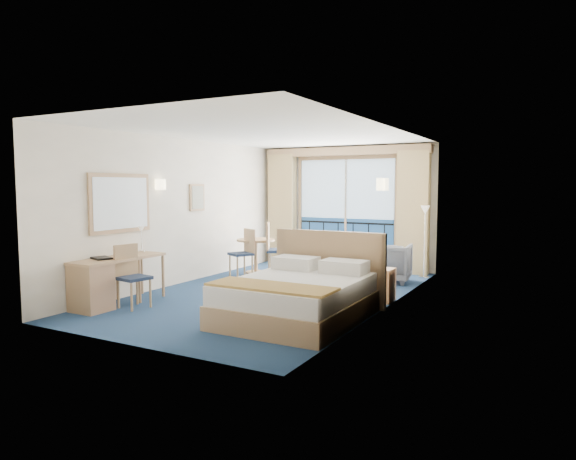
# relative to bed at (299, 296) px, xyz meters

# --- Properties ---
(floor) EXTENTS (6.50, 6.50, 0.00)m
(floor) POSITION_rel_bed_xyz_m (-1.15, 1.28, -0.32)
(floor) COLOR navy
(floor) RESTS_ON ground
(room_walls) EXTENTS (4.04, 6.54, 2.72)m
(room_walls) POSITION_rel_bed_xyz_m (-1.15, 1.28, 1.46)
(room_walls) COLOR white
(room_walls) RESTS_ON ground
(balcony_door) EXTENTS (2.36, 0.03, 2.52)m
(balcony_door) POSITION_rel_bed_xyz_m (-1.16, 4.50, 0.82)
(balcony_door) COLOR navy
(balcony_door) RESTS_ON room_walls
(curtain_left) EXTENTS (0.65, 0.22, 2.55)m
(curtain_left) POSITION_rel_bed_xyz_m (-2.70, 4.35, 0.96)
(curtain_left) COLOR tan
(curtain_left) RESTS_ON room_walls
(curtain_right) EXTENTS (0.65, 0.22, 2.55)m
(curtain_right) POSITION_rel_bed_xyz_m (0.40, 4.35, 0.96)
(curtain_right) COLOR tan
(curtain_right) RESTS_ON room_walls
(pelmet) EXTENTS (3.80, 0.25, 0.18)m
(pelmet) POSITION_rel_bed_xyz_m (-1.15, 4.38, 2.26)
(pelmet) COLOR #A28A58
(pelmet) RESTS_ON room_walls
(mirror) EXTENTS (0.05, 1.25, 0.95)m
(mirror) POSITION_rel_bed_xyz_m (-3.12, -0.22, 1.23)
(mirror) COLOR #A28A58
(mirror) RESTS_ON room_walls
(wall_print) EXTENTS (0.04, 0.42, 0.52)m
(wall_print) POSITION_rel_bed_xyz_m (-3.12, 1.73, 1.28)
(wall_print) COLOR #A28A58
(wall_print) RESTS_ON room_walls
(sconce_left) EXTENTS (0.18, 0.18, 0.18)m
(sconce_left) POSITION_rel_bed_xyz_m (-3.09, 0.68, 1.53)
(sconce_left) COLOR #FFEDB2
(sconce_left) RESTS_ON room_walls
(sconce_right) EXTENTS (0.18, 0.18, 0.18)m
(sconce_right) POSITION_rel_bed_xyz_m (0.79, 1.13, 1.53)
(sconce_right) COLOR #FFEDB2
(sconce_right) RESTS_ON room_walls
(bed) EXTENTS (1.81, 2.16, 1.14)m
(bed) POSITION_rel_bed_xyz_m (0.00, 0.00, 0.00)
(bed) COLOR #A28A58
(bed) RESTS_ON ground
(nightstand) EXTENTS (0.40, 0.38, 0.53)m
(nightstand) POSITION_rel_bed_xyz_m (0.63, 1.59, -0.06)
(nightstand) COLOR #9E7253
(nightstand) RESTS_ON ground
(phone) EXTENTS (0.22, 0.19, 0.08)m
(phone) POSITION_rel_bed_xyz_m (0.59, 1.56, 0.25)
(phone) COLOR silver
(phone) RESTS_ON nightstand
(armchair) EXTENTS (0.88, 0.90, 0.73)m
(armchair) POSITION_rel_bed_xyz_m (0.24, 3.26, 0.05)
(armchair) COLOR #454A54
(armchair) RESTS_ON ground
(floor_lamp) EXTENTS (0.20, 0.20, 1.43)m
(floor_lamp) POSITION_rel_bed_xyz_m (0.73, 4.01, 0.77)
(floor_lamp) COLOR silver
(floor_lamp) RESTS_ON ground
(desk) EXTENTS (0.53, 1.55, 0.73)m
(desk) POSITION_rel_bed_xyz_m (-2.87, -0.94, 0.08)
(desk) COLOR #A28A58
(desk) RESTS_ON ground
(desk_chair) EXTENTS (0.48, 0.47, 0.95)m
(desk_chair) POSITION_rel_bed_xyz_m (-2.55, -0.60, 0.21)
(desk_chair) COLOR #1C2942
(desk_chair) RESTS_ON ground
(folder) EXTENTS (0.37, 0.32, 0.03)m
(folder) POSITION_rel_bed_xyz_m (-2.95, -0.78, 0.42)
(folder) COLOR black
(folder) RESTS_ON desk
(desk_lamp) EXTENTS (0.11, 0.11, 0.42)m
(desk_lamp) POSITION_rel_bed_xyz_m (-2.98, 0.08, 0.72)
(desk_lamp) COLOR silver
(desk_lamp) RESTS_ON desk
(round_table) EXTENTS (0.79, 0.79, 0.71)m
(round_table) POSITION_rel_bed_xyz_m (-2.51, 2.88, 0.22)
(round_table) COLOR #A28A58
(round_table) RESTS_ON ground
(table_chair_a) EXTENTS (0.64, 0.64, 1.09)m
(table_chair_a) POSITION_rel_bed_xyz_m (-1.98, 2.73, 0.30)
(table_chair_a) COLOR #1C2942
(table_chair_a) RESTS_ON ground
(table_chair_b) EXTENTS (0.56, 0.57, 0.96)m
(table_chair_b) POSITION_rel_bed_xyz_m (-2.49, 2.43, 0.22)
(table_chair_b) COLOR #1C2942
(table_chair_b) RESTS_ON ground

